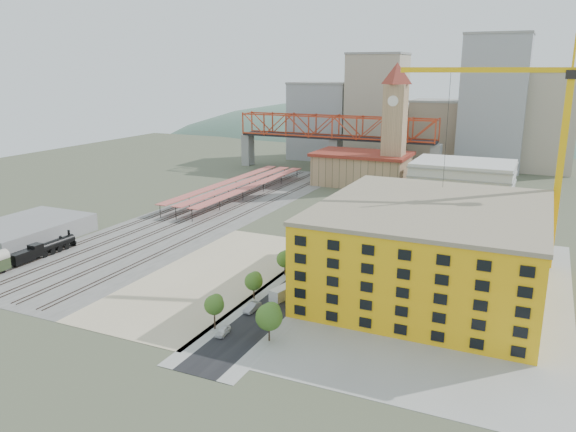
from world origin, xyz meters
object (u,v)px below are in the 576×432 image
at_px(locomotive, 46,249).
at_px(site_trailer_b, 307,275).
at_px(clock_tower, 395,115).
at_px(site_trailer_a, 287,291).
at_px(tower_crane, 549,128).
at_px(construction_building, 431,248).
at_px(site_trailer_d, 336,250).
at_px(car_0, 223,331).
at_px(site_trailer_c, 327,257).

distance_m(locomotive, site_trailer_b, 67.13).
bearing_deg(clock_tower, site_trailer_a, -86.05).
xyz_separation_m(clock_tower, locomotive, (-58.00, -117.52, -26.80)).
bearing_deg(tower_crane, site_trailer_b, -146.30).
distance_m(site_trailer_a, site_trailer_b, 10.47).
relative_size(clock_tower, site_trailer_b, 6.03).
distance_m(construction_building, site_trailer_d, 30.68).
relative_size(site_trailer_a, site_trailer_b, 1.05).
relative_size(locomotive, car_0, 5.09).
bearing_deg(locomotive, construction_building, 10.79).
distance_m(clock_tower, site_trailer_a, 119.25).
distance_m(clock_tower, tower_crane, 92.19).
distance_m(locomotive, car_0, 65.77).
relative_size(site_trailer_a, car_0, 2.26).
height_order(locomotive, car_0, locomotive).
bearing_deg(locomotive, car_0, -16.66).
relative_size(construction_building, car_0, 12.66).
relative_size(locomotive, tower_crane, 0.38).
bearing_deg(site_trailer_b, construction_building, -2.70).
xyz_separation_m(construction_building, site_trailer_b, (-26.00, -5.30, -8.23)).
height_order(site_trailer_a, site_trailer_c, site_trailer_c).
distance_m(construction_building, site_trailer_b, 27.78).
height_order(site_trailer_b, site_trailer_d, site_trailer_d).
bearing_deg(construction_building, car_0, -128.56).
relative_size(clock_tower, site_trailer_c, 5.50).
xyz_separation_m(locomotive, tower_crane, (111.81, 42.77, 30.92)).
xyz_separation_m(construction_building, site_trailer_d, (-26.00, 14.06, -8.21)).
distance_m(clock_tower, locomotive, 133.77).
height_order(tower_crane, site_trailer_a, tower_crane).
height_order(clock_tower, site_trailer_a, clock_tower).
relative_size(clock_tower, construction_building, 1.03).
bearing_deg(car_0, tower_crane, 46.41).
relative_size(site_trailer_b, site_trailer_c, 0.91).
bearing_deg(car_0, clock_tower, 86.89).
height_order(construction_building, tower_crane, tower_crane).
bearing_deg(car_0, construction_building, 46.23).
distance_m(tower_crane, site_trailer_b, 63.50).
distance_m(locomotive, site_trailer_d, 73.17).
bearing_deg(site_trailer_d, construction_building, -39.45).
xyz_separation_m(site_trailer_b, site_trailer_c, (0.00, 12.88, 0.11)).
xyz_separation_m(tower_crane, site_trailer_b, (-45.81, -30.55, -31.64)).
distance_m(site_trailer_b, car_0, 31.23).
distance_m(construction_building, site_trailer_c, 28.27).
bearing_deg(tower_crane, site_trailer_c, -158.91).
bearing_deg(site_trailer_a, construction_building, 44.48).
bearing_deg(locomotive, site_trailer_a, 1.52).
bearing_deg(site_trailer_b, locomotive, 176.26).
distance_m(clock_tower, site_trailer_c, 96.73).
relative_size(locomotive, site_trailer_b, 2.36).
relative_size(construction_building, site_trailer_d, 5.79).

